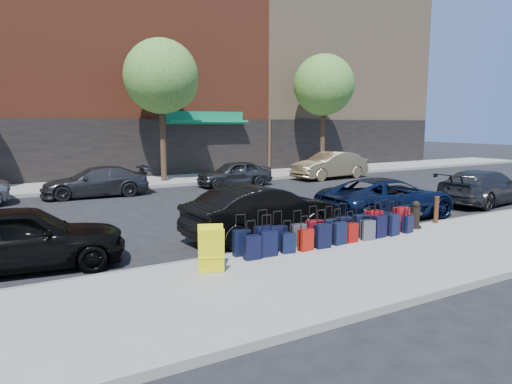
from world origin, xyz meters
TOP-DOWN VIEW (x-y plane):
  - ground at (0.00, 0.00)m, footprint 120.00×120.00m
  - sidewalk_near at (0.00, -6.50)m, footprint 60.00×4.00m
  - sidewalk_far at (0.00, 10.00)m, footprint 60.00×4.00m
  - curb_near at (0.00, -4.48)m, footprint 60.00×0.08m
  - curb_far at (0.00, 7.98)m, footprint 60.00×0.08m
  - building_center at (0.00, 17.99)m, footprint 17.00×12.85m
  - building_right at (16.00, 17.99)m, footprint 15.00×12.12m
  - tree_center at (0.64, 9.50)m, footprint 3.80×3.80m
  - tree_right at (11.14, 9.50)m, footprint 3.80×3.80m
  - suitcase_front_0 at (-2.49, -4.75)m, footprint 0.42×0.28m
  - suitcase_front_1 at (-1.96, -4.85)m, footprint 0.42×0.24m
  - suitcase_front_2 at (-1.54, -4.82)m, footprint 0.41×0.25m
  - suitcase_front_3 at (-0.92, -4.76)m, footprint 0.39×0.24m
  - suitcase_front_4 at (-0.47, -4.80)m, footprint 0.41×0.24m
  - suitcase_front_5 at (0.05, -4.77)m, footprint 0.39×0.23m
  - suitcase_front_6 at (0.48, -4.77)m, footprint 0.40×0.25m
  - suitcase_front_7 at (1.05, -4.81)m, footprint 0.42×0.28m
  - suitcase_front_8 at (1.48, -4.84)m, footprint 0.45×0.25m
  - suitcase_front_9 at (1.93, -4.82)m, footprint 0.39×0.22m
  - suitcase_front_10 at (2.55, -4.82)m, footprint 0.45×0.26m
  - suitcase_back_0 at (-2.43, -5.13)m, footprint 0.38×0.24m
  - suitcase_back_1 at (-1.99, -5.08)m, footprint 0.41×0.26m
  - suitcase_back_2 at (-1.46, -5.11)m, footprint 0.35×0.24m
  - suitcase_back_3 at (-0.99, -5.15)m, footprint 0.36×0.22m
  - suitcase_back_4 at (-0.50, -5.15)m, footprint 0.40×0.24m
  - suitcase_back_5 at (0.06, -5.10)m, footprint 0.39×0.25m
  - suitcase_back_6 at (0.46, -5.10)m, footprint 0.34×0.20m
  - suitcase_back_7 at (0.99, -5.13)m, footprint 0.38×0.26m
  - suitcase_back_8 at (1.44, -5.08)m, footprint 0.41×0.26m
  - suitcase_back_9 at (1.93, -5.10)m, footprint 0.42×0.29m
  - suitcase_back_10 at (2.51, -5.09)m, footprint 0.35×0.24m
  - fire_hydrant at (3.15, -4.80)m, footprint 0.41×0.36m
  - bollard at (4.22, -4.65)m, footprint 0.15×0.15m
  - display_rack at (-3.57, -5.45)m, footprint 0.70×0.73m
  - car_near_0 at (-6.84, -2.95)m, footprint 4.40×2.21m
  - car_near_1 at (-0.94, -3.08)m, footprint 4.57×1.98m
  - car_near_2 at (4.07, -2.83)m, footprint 4.93×2.44m
  - car_near_3 at (9.31, -2.80)m, footprint 4.83×2.43m
  - car_far_1 at (-3.49, 6.73)m, footprint 4.54×2.06m
  - car_far_2 at (3.21, 6.66)m, footprint 3.86×1.68m
  - car_far_3 at (9.43, 6.79)m, footprint 4.78×2.01m

SIDE VIEW (x-z plane):
  - ground at x=0.00m, z-range 0.00..0.00m
  - sidewalk_near at x=0.00m, z-range 0.00..0.15m
  - sidewalk_far at x=0.00m, z-range 0.00..0.15m
  - curb_near at x=0.00m, z-range 0.00..0.15m
  - curb_far at x=0.00m, z-range 0.00..0.15m
  - suitcase_back_10 at x=2.51m, z-range 0.01..0.77m
  - suitcase_back_2 at x=-1.46m, z-range 0.01..0.77m
  - suitcase_back_6 at x=0.46m, z-range 0.00..0.80m
  - suitcase_back_7 at x=0.99m, z-range -0.01..0.82m
  - suitcase_back_3 at x=-0.99m, z-range -0.01..0.82m
  - suitcase_back_0 at x=-2.43m, z-range -0.01..0.86m
  - suitcase_back_5 at x=0.06m, z-range -0.02..0.88m
  - suitcase_front_3 at x=-0.92m, z-range -0.02..0.88m
  - suitcase_front_5 at x=0.05m, z-range -0.02..0.89m
  - suitcase_back_9 at x=1.93m, z-range -0.02..0.90m
  - suitcase_front_9 at x=1.93m, z-range -0.02..0.90m
  - suitcase_back_4 at x=-0.50m, z-range -0.02..0.91m
  - suitcase_back_8 at x=1.44m, z-range -0.03..0.91m
  - suitcase_front_6 at x=0.48m, z-range -0.03..0.91m
  - suitcase_back_1 at x=-1.99m, z-range -0.03..0.92m
  - suitcase_front_2 at x=-1.54m, z-range -0.03..0.92m
  - suitcase_front_0 at x=-2.49m, z-range -0.03..0.92m
  - suitcase_front_7 at x=1.05m, z-range -0.03..0.93m
  - suitcase_front_4 at x=-0.47m, z-range -0.03..0.94m
  - suitcase_front_1 at x=-1.96m, z-range -0.04..0.98m
  - suitcase_front_10 at x=2.55m, z-range -0.05..1.01m
  - suitcase_front_8 at x=1.48m, z-range -0.05..1.03m
  - fire_hydrant at x=3.15m, z-range 0.12..0.91m
  - bollard at x=4.22m, z-range 0.16..0.97m
  - display_rack at x=-3.57m, z-range 0.14..1.08m
  - car_far_1 at x=-3.49m, z-range 0.00..1.29m
  - car_far_2 at x=3.21m, z-range 0.00..1.29m
  - car_near_2 at x=4.07m, z-range 0.00..1.34m
  - car_near_3 at x=9.31m, z-range 0.00..1.34m
  - car_near_0 at x=-6.84m, z-range 0.00..1.44m
  - car_near_1 at x=-0.94m, z-range 0.00..1.46m
  - car_far_3 at x=9.43m, z-range 0.00..1.54m
  - tree_center at x=0.64m, z-range 1.78..9.05m
  - tree_right at x=11.14m, z-range 1.78..9.05m
  - building_right at x=16.00m, z-range -0.02..17.98m
  - building_center at x=0.00m, z-range -0.02..19.98m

